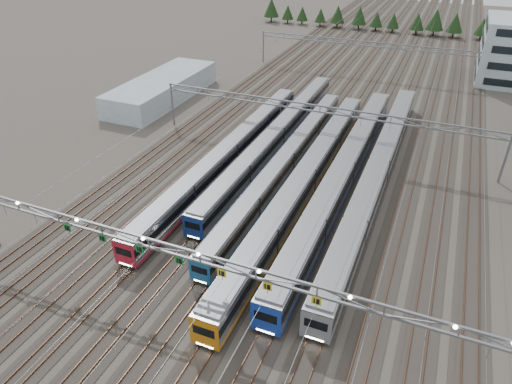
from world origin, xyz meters
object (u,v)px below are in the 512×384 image
at_px(train_d, 305,179).
at_px(gantry_far, 372,48).
at_px(train_c, 286,161).
at_px(train_b, 276,136).
at_px(west_shed, 163,88).
at_px(gantry_near, 199,260).
at_px(train_e, 343,172).
at_px(gantry_mid, 320,114).
at_px(train_f, 378,170).
at_px(train_a, 229,153).

bearing_deg(train_d, gantry_far, 92.18).
bearing_deg(train_c, gantry_far, 87.63).
distance_m(train_b, west_shed, 32.94).
xyz_separation_m(train_d, gantry_near, (-2.30, -26.10, 4.89)).
bearing_deg(train_b, train_d, -54.05).
xyz_separation_m(train_e, gantry_near, (-6.80, -30.11, 4.81)).
bearing_deg(gantry_mid, train_b, -166.55).
height_order(train_b, train_d, train_d).
bearing_deg(train_f, train_c, -171.41).
bearing_deg(gantry_mid, gantry_near, -90.07).
bearing_deg(train_a, train_d, -14.02).
bearing_deg(train_f, west_shed, 159.41).
height_order(train_d, gantry_near, gantry_near).
bearing_deg(train_b, train_f, -17.82).
height_order(train_e, west_shed, west_shed).
height_order(train_a, west_shed, west_shed).
relative_size(train_d, gantry_mid, 1.07).
relative_size(train_b, gantry_far, 1.02).
xyz_separation_m(train_a, train_d, (13.50, -3.37, 0.08)).
height_order(gantry_near, west_shed, gantry_near).
height_order(train_c, west_shed, west_shed).
relative_size(train_a, west_shed, 1.80).
height_order(train_a, train_d, train_d).
relative_size(train_e, gantry_mid, 1.08).
xyz_separation_m(train_c, train_d, (4.50, -4.58, 0.27)).
bearing_deg(gantry_near, west_shed, 126.15).
bearing_deg(gantry_mid, train_d, -80.88).
bearing_deg(train_a, gantry_mid, 43.44).
distance_m(train_b, gantry_far, 47.30).
relative_size(train_c, train_e, 0.90).
height_order(train_c, gantry_far, gantry_far).
bearing_deg(gantry_near, train_b, 99.88).
height_order(train_d, west_shed, west_shed).
bearing_deg(gantry_mid, train_e, -56.01).
bearing_deg(train_c, west_shed, 149.94).
xyz_separation_m(train_b, west_shed, (-30.51, 12.43, 0.24)).
distance_m(train_b, gantry_mid, 8.19).
bearing_deg(west_shed, train_c, -30.06).
bearing_deg(train_c, gantry_mid, 76.59).
height_order(train_c, train_d, train_d).
bearing_deg(gantry_far, train_c, -92.37).
relative_size(train_c, gantry_far, 0.97).
bearing_deg(train_b, west_shed, 157.83).
xyz_separation_m(gantry_near, west_shed, (-37.21, 50.94, -4.80)).
relative_size(train_b, train_e, 0.94).
xyz_separation_m(train_a, gantry_mid, (11.25, 10.65, 4.27)).
xyz_separation_m(train_b, train_c, (4.50, -7.83, -0.12)).
bearing_deg(train_a, gantry_near, -69.18).
relative_size(gantry_near, west_shed, 1.88).
relative_size(train_f, gantry_near, 1.14).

